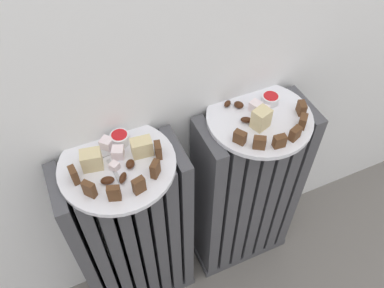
{
  "coord_description": "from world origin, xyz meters",
  "views": [
    {
      "loc": [
        -0.25,
        -0.29,
        1.35
      ],
      "look_at": [
        0.0,
        0.28,
        0.65
      ],
      "focal_mm": 36.99,
      "sensor_mm": 36.0,
      "label": 1
    }
  ],
  "objects": [
    {
      "name": "medjool_date_left_0",
      "position": [
        -0.21,
        0.24,
        0.67
      ],
      "size": [
        0.03,
        0.02,
        0.02
      ],
      "primitive_type": "ellipsoid",
      "rotation": [
        0.0,
        0.0,
        2.93
      ],
      "color": "#3D1E0F",
      "rests_on": "plate_left"
    },
    {
      "name": "jam_bowl_right",
      "position": [
        0.23,
        0.31,
        0.68
      ],
      "size": [
        0.05,
        0.05,
        0.02
      ],
      "color": "white",
      "rests_on": "plate_right"
    },
    {
      "name": "dark_cake_slice_left_4",
      "position": [
        -0.11,
        0.22,
        0.69
      ],
      "size": [
        0.03,
        0.03,
        0.04
      ],
      "primitive_type": "cube",
      "rotation": [
        0.0,
        0.0,
        0.81
      ],
      "color": "#56351E",
      "rests_on": "plate_left"
    },
    {
      "name": "medjool_date_right_2",
      "position": [
        0.15,
        0.33,
        0.67
      ],
      "size": [
        0.03,
        0.03,
        0.02
      ],
      "primitive_type": "ellipsoid",
      "rotation": [
        0.0,
        0.0,
        2.19
      ],
      "color": "#3D1E0F",
      "rests_on": "plate_right"
    },
    {
      "name": "dark_cake_slice_left_3",
      "position": [
        -0.16,
        0.19,
        0.69
      ],
      "size": [
        0.03,
        0.02,
        0.04
      ],
      "primitive_type": "cube",
      "rotation": [
        0.0,
        0.0,
        0.24
      ],
      "color": "#56351E",
      "rests_on": "plate_left"
    },
    {
      "name": "dark_cake_slice_right_1",
      "position": [
        0.13,
        0.19,
        0.68
      ],
      "size": [
        0.03,
        0.03,
        0.03
      ],
      "primitive_type": "cube",
      "rotation": [
        0.0,
        0.0,
        -0.55
      ],
      "color": "#56351E",
      "rests_on": "plate_right"
    },
    {
      "name": "dark_cake_slice_right_4",
      "position": [
        0.26,
        0.21,
        0.68
      ],
      "size": [
        0.03,
        0.03,
        0.03
      ],
      "primitive_type": "cube",
      "rotation": [
        0.0,
        0.0,
        0.81
      ],
      "color": "#56351E",
      "rests_on": "plate_right"
    },
    {
      "name": "turkish_delight_right_1",
      "position": [
        0.18,
        0.3,
        0.68
      ],
      "size": [
        0.03,
        0.03,
        0.03
      ],
      "primitive_type": "cube",
      "rotation": [
        0.0,
        0.0,
        0.39
      ],
      "color": "white",
      "rests_on": "plate_right"
    },
    {
      "name": "turkish_delight_left_2",
      "position": [
        -0.19,
        0.33,
        0.68
      ],
      "size": [
        0.04,
        0.04,
        0.03
      ],
      "primitive_type": "cube",
      "rotation": [
        0.0,
        0.0,
        0.76
      ],
      "color": "white",
      "rests_on": "plate_left"
    },
    {
      "name": "radiator_right",
      "position": [
        0.18,
        0.28,
        0.32
      ],
      "size": [
        0.32,
        0.15,
        0.65
      ],
      "color": "#47474C",
      "rests_on": "ground_plane"
    },
    {
      "name": "medjool_date_left_2",
      "position": [
        -0.18,
        0.23,
        0.67
      ],
      "size": [
        0.03,
        0.03,
        0.02
      ],
      "primitive_type": "ellipsoid",
      "rotation": [
        0.0,
        0.0,
        0.95
      ],
      "color": "#3D1E0F",
      "rests_on": "plate_left"
    },
    {
      "name": "dark_cake_slice_right_2",
      "position": [
        0.17,
        0.18,
        0.68
      ],
      "size": [
        0.03,
        0.02,
        0.03
      ],
      "primitive_type": "cube",
      "rotation": [
        0.0,
        0.0,
        -0.1
      ],
      "color": "#56351E",
      "rests_on": "plate_right"
    },
    {
      "name": "dark_cake_slice_right_0",
      "position": [
        0.1,
        0.23,
        0.68
      ],
      "size": [
        0.03,
        0.03,
        0.03
      ],
      "primitive_type": "cube",
      "rotation": [
        0.0,
        0.0,
        -1.01
      ],
      "color": "#56351E",
      "rests_on": "plate_right"
    },
    {
      "name": "medjool_date_right_1",
      "position": [
        0.14,
        0.28,
        0.67
      ],
      "size": [
        0.03,
        0.03,
        0.01
      ],
      "primitive_type": "ellipsoid",
      "rotation": [
        0.0,
        0.0,
        2.58
      ],
      "color": "#3D1E0F",
      "rests_on": "plate_right"
    },
    {
      "name": "turkish_delight_left_0",
      "position": [
        -0.19,
        0.27,
        0.68
      ],
      "size": [
        0.03,
        0.03,
        0.02
      ],
      "primitive_type": "cube",
      "rotation": [
        0.0,
        0.0,
        0.57
      ],
      "color": "white",
      "rests_on": "plate_left"
    },
    {
      "name": "dark_cake_slice_right_3",
      "position": [
        0.22,
        0.18,
        0.68
      ],
      "size": [
        0.03,
        0.03,
        0.03
      ],
      "primitive_type": "cube",
      "rotation": [
        0.0,
        0.0,
        0.36
      ],
      "color": "#56351E",
      "rests_on": "plate_right"
    },
    {
      "name": "turkish_delight_left_1",
      "position": [
        -0.17,
        0.3,
        0.68
      ],
      "size": [
        0.03,
        0.03,
        0.03
      ],
      "primitive_type": "cube",
      "rotation": [
        0.0,
        0.0,
        1.18
      ],
      "color": "white",
      "rests_on": "plate_left"
    },
    {
      "name": "medjool_date_right_0",
      "position": [
        0.13,
        0.35,
        0.67
      ],
      "size": [
        0.03,
        0.02,
        0.01
      ],
      "primitive_type": "ellipsoid",
      "rotation": [
        0.0,
        0.0,
        0.61
      ],
      "color": "#3D1E0F",
      "rests_on": "plate_right"
    },
    {
      "name": "dark_cake_slice_left_1",
      "position": [
        -0.26,
        0.22,
        0.69
      ],
      "size": [
        0.03,
        0.03,
        0.04
      ],
      "primitive_type": "cube",
      "rotation": [
        0.0,
        0.0,
        -0.89
      ],
      "color": "#56351E",
      "rests_on": "plate_left"
    },
    {
      "name": "fork",
      "position": [
        -0.2,
        0.29,
        0.67
      ],
      "size": [
        0.02,
        0.1,
        0.0
      ],
      "color": "#B7B7BC",
      "rests_on": "plate_left"
    },
    {
      "name": "jam_bowl_left",
      "position": [
        -0.16,
        0.34,
        0.68
      ],
      "size": [
        0.04,
        0.04,
        0.03
      ],
      "color": "white",
      "rests_on": "plate_left"
    },
    {
      "name": "turkish_delight_right_0",
      "position": [
        0.2,
        0.29,
        0.68
      ],
      "size": [
        0.03,
        0.03,
        0.02
      ],
      "primitive_type": "cube",
      "rotation": [
        0.0,
        0.0,
        0.77
      ],
      "color": "white",
      "rests_on": "plate_right"
    },
    {
      "name": "marble_cake_slice_right_0",
      "position": [
        0.17,
        0.25,
        0.69
      ],
      "size": [
        0.05,
        0.04,
        0.05
      ],
      "primitive_type": "cube",
      "rotation": [
        0.0,
        0.0,
        0.33
      ],
      "color": "beige",
      "rests_on": "plate_right"
    },
    {
      "name": "dark_cake_slice_left_2",
      "position": [
        -0.21,
        0.19,
        0.69
      ],
      "size": [
        0.03,
        0.02,
        0.04
      ],
      "primitive_type": "cube",
      "rotation": [
        0.0,
        0.0,
        -0.32
      ],
      "color": "#56351E",
      "rests_on": "plate_left"
    },
    {
      "name": "marble_cake_slice_left_0",
      "position": [
        -0.23,
        0.29,
        0.69
      ],
      "size": [
        0.05,
        0.04,
        0.05
      ],
      "primitive_type": "cube",
      "rotation": [
        0.0,
        0.0,
        -0.19
      ],
      "color": "beige",
      "rests_on": "plate_left"
    },
    {
      "name": "dark_cake_slice_right_5",
      "position": [
        0.28,
        0.25,
        0.68
      ],
      "size": [
        0.02,
        0.03,
        0.03
      ],
      "primitive_type": "cube",
      "rotation": [
        0.0,
        0.0,
        1.27
      ],
      "color": "#56351E",
      "rests_on": "plate_right"
    },
    {
      "name": "marble_cake_slice_left_1",
      "position": [
        -0.12,
        0.28,
        0.69
      ],
      "size": [
        0.05,
        0.04,
        0.04
      ],
      "primitive_type": "cube",
      "rotation": [
        0.0,
        0.0,
        -0.11
      ],
      "color": "beige",
      "rests_on": "plate_left"
    },
    {
      "name": "dark_cake_slice_left_0",
      "position": [
        -0.28,
        0.27,
        0.69
      ],
      "size": [
        0.02,
        0.03,
        0.04
      ],
      "primitive_type": "cube",
      "rotation": [
        0.0,
        0.0,
        -1.46
      ],
      "color": "#56351E",
      "rests_on": "plate_left"
    },
    {
      "name": "dark_cake_slice_left_5",
      "position": [
        -0.09,
        0.26,
        0.69
      ],
      "size": [
        0.02,
        0.03,
        0.04
      ],
      "primitive_type": "cube",
      "rotation": [
        0.0,
        0.0,
        1.38
      ],
      "color": "#56351E",
      "rests_on": "plate_left"
    },
    {
      "name": "radiator_left",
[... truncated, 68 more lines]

